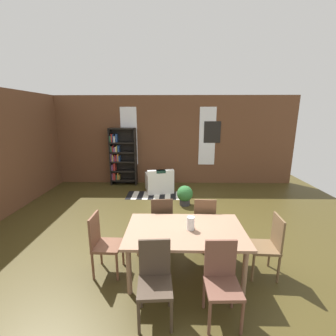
{
  "coord_description": "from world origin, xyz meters",
  "views": [
    {
      "loc": [
        0.14,
        -4.13,
        2.4
      ],
      "look_at": [
        0.04,
        1.15,
        1.13
      ],
      "focal_mm": 24.21,
      "sensor_mm": 36.0,
      "label": 1
    }
  ],
  "objects_px": {
    "dining_chair_near_left": "(155,278)",
    "dining_chair_head_left": "(103,242)",
    "dining_table": "(185,234)",
    "potted_plant_by_shelf": "(185,195)",
    "vase_on_table": "(191,223)",
    "armchair_white": "(159,183)",
    "bookshelf_tall": "(121,156)",
    "dining_chair_far_left": "(162,220)",
    "dining_chair_head_right": "(269,244)",
    "dining_chair_far_right": "(204,220)",
    "dining_chair_near_right": "(222,279)"
  },
  "relations": [
    {
      "from": "dining_chair_near_left",
      "to": "dining_chair_head_left",
      "type": "relative_size",
      "value": 1.0
    },
    {
      "from": "dining_table",
      "to": "potted_plant_by_shelf",
      "type": "height_order",
      "value": "dining_table"
    },
    {
      "from": "vase_on_table",
      "to": "armchair_white",
      "type": "height_order",
      "value": "vase_on_table"
    },
    {
      "from": "dining_table",
      "to": "armchair_white",
      "type": "bearing_deg",
      "value": 99.01
    },
    {
      "from": "dining_chair_head_left",
      "to": "bookshelf_tall",
      "type": "bearing_deg",
      "value": 98.59
    },
    {
      "from": "dining_chair_far_left",
      "to": "dining_chair_head_left",
      "type": "relative_size",
      "value": 1.0
    },
    {
      "from": "dining_chair_head_right",
      "to": "dining_chair_far_right",
      "type": "relative_size",
      "value": 1.0
    },
    {
      "from": "dining_chair_near_left",
      "to": "dining_chair_far_right",
      "type": "xyz_separation_m",
      "value": [
        0.78,
        1.51,
        0.0
      ]
    },
    {
      "from": "vase_on_table",
      "to": "armchair_white",
      "type": "distance_m",
      "value": 3.89
    },
    {
      "from": "dining_chair_near_left",
      "to": "dining_chair_far_left",
      "type": "bearing_deg",
      "value": 89.53
    },
    {
      "from": "dining_chair_far_left",
      "to": "potted_plant_by_shelf",
      "type": "bearing_deg",
      "value": 74.48
    },
    {
      "from": "dining_chair_near_left",
      "to": "armchair_white",
      "type": "relative_size",
      "value": 0.99
    },
    {
      "from": "dining_chair_near_right",
      "to": "dining_chair_far_right",
      "type": "xyz_separation_m",
      "value": [
        -0.0,
        1.51,
        0.0
      ]
    },
    {
      "from": "dining_chair_near_left",
      "to": "bookshelf_tall",
      "type": "xyz_separation_m",
      "value": [
        -1.52,
        5.24,
        0.47
      ]
    },
    {
      "from": "bookshelf_tall",
      "to": "armchair_white",
      "type": "xyz_separation_m",
      "value": [
        1.32,
        -0.7,
        -0.7
      ]
    },
    {
      "from": "dining_table",
      "to": "dining_chair_far_right",
      "type": "xyz_separation_m",
      "value": [
        0.39,
        0.75,
        -0.14
      ]
    },
    {
      "from": "vase_on_table",
      "to": "potted_plant_by_shelf",
      "type": "xyz_separation_m",
      "value": [
        0.07,
        2.67,
        -0.54
      ]
    },
    {
      "from": "dining_table",
      "to": "dining_chair_near_right",
      "type": "distance_m",
      "value": 0.86
    },
    {
      "from": "armchair_white",
      "to": "vase_on_table",
      "type": "bearing_deg",
      "value": -79.85
    },
    {
      "from": "dining_chair_far_left",
      "to": "armchair_white",
      "type": "relative_size",
      "value": 0.99
    },
    {
      "from": "dining_table",
      "to": "dining_chair_head_left",
      "type": "relative_size",
      "value": 1.83
    },
    {
      "from": "dining_chair_near_left",
      "to": "dining_chair_near_right",
      "type": "bearing_deg",
      "value": 0.01
    },
    {
      "from": "dining_table",
      "to": "dining_chair_head_right",
      "type": "distance_m",
      "value": 1.25
    },
    {
      "from": "dining_table",
      "to": "dining_chair_near_left",
      "type": "relative_size",
      "value": 1.83
    },
    {
      "from": "dining_table",
      "to": "potted_plant_by_shelf",
      "type": "bearing_deg",
      "value": 86.83
    },
    {
      "from": "dining_chair_near_left",
      "to": "dining_chair_far_right",
      "type": "distance_m",
      "value": 1.7
    },
    {
      "from": "dining_chair_far_left",
      "to": "dining_chair_near_right",
      "type": "height_order",
      "value": "same"
    },
    {
      "from": "vase_on_table",
      "to": "bookshelf_tall",
      "type": "relative_size",
      "value": 0.1
    },
    {
      "from": "dining_chair_head_left",
      "to": "dining_chair_near_right",
      "type": "distance_m",
      "value": 1.8
    },
    {
      "from": "dining_chair_head_left",
      "to": "armchair_white",
      "type": "bearing_deg",
      "value": 80.34
    },
    {
      "from": "bookshelf_tall",
      "to": "dining_chair_far_left",
      "type": "bearing_deg",
      "value": -67.62
    },
    {
      "from": "dining_chair_head_right",
      "to": "dining_chair_far_left",
      "type": "distance_m",
      "value": 1.8
    },
    {
      "from": "dining_table",
      "to": "dining_chair_near_left",
      "type": "xyz_separation_m",
      "value": [
        -0.4,
        -0.75,
        -0.14
      ]
    },
    {
      "from": "dining_chair_head_left",
      "to": "bookshelf_tall",
      "type": "height_order",
      "value": "bookshelf_tall"
    },
    {
      "from": "vase_on_table",
      "to": "bookshelf_tall",
      "type": "distance_m",
      "value": 4.92
    },
    {
      "from": "dining_chair_near_right",
      "to": "armchair_white",
      "type": "bearing_deg",
      "value": 102.29
    },
    {
      "from": "dining_table",
      "to": "vase_on_table",
      "type": "distance_m",
      "value": 0.19
    },
    {
      "from": "dining_chair_near_left",
      "to": "dining_chair_far_right",
      "type": "height_order",
      "value": "same"
    },
    {
      "from": "vase_on_table",
      "to": "dining_chair_near_right",
      "type": "distance_m",
      "value": 0.88
    },
    {
      "from": "dining_chair_far_right",
      "to": "armchair_white",
      "type": "bearing_deg",
      "value": 108.05
    },
    {
      "from": "vase_on_table",
      "to": "dining_chair_near_left",
      "type": "bearing_deg",
      "value": -122.16
    },
    {
      "from": "dining_chair_head_left",
      "to": "dining_chair_near_right",
      "type": "relative_size",
      "value": 1.0
    },
    {
      "from": "dining_chair_head_right",
      "to": "bookshelf_tall",
      "type": "relative_size",
      "value": 0.49
    },
    {
      "from": "dining_chair_far_right",
      "to": "bookshelf_tall",
      "type": "distance_m",
      "value": 4.42
    },
    {
      "from": "dining_chair_head_left",
      "to": "armchair_white",
      "type": "relative_size",
      "value": 0.99
    },
    {
      "from": "dining_chair_head_right",
      "to": "dining_chair_far_left",
      "type": "relative_size",
      "value": 1.0
    },
    {
      "from": "dining_table",
      "to": "armchair_white",
      "type": "height_order",
      "value": "armchair_white"
    },
    {
      "from": "dining_chair_head_left",
      "to": "dining_chair_far_right",
      "type": "distance_m",
      "value": 1.8
    },
    {
      "from": "dining_chair_near_right",
      "to": "potted_plant_by_shelf",
      "type": "bearing_deg",
      "value": 94.03
    },
    {
      "from": "dining_chair_head_right",
      "to": "dining_chair_far_right",
      "type": "bearing_deg",
      "value": 138.47
    }
  ]
}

